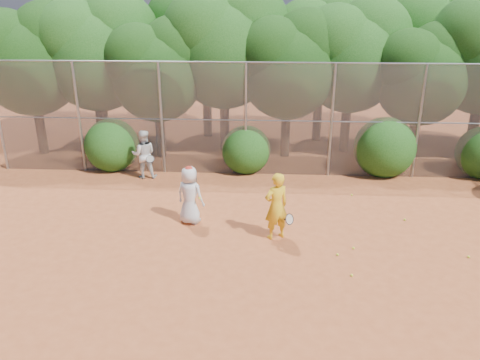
{
  "coord_description": "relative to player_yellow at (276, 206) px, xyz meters",
  "views": [
    {
      "loc": [
        -0.27,
        -10.08,
        6.0
      ],
      "look_at": [
        -1.0,
        2.5,
        1.1
      ],
      "focal_mm": 35.0,
      "sensor_mm": 36.0,
      "label": 1
    }
  ],
  "objects": [
    {
      "name": "tree_5",
      "position": [
        3.02,
        7.92,
        3.13
      ],
      "size": [
        4.51,
        3.92,
        6.17
      ],
      "color": "black",
      "rests_on": "ground"
    },
    {
      "name": "bush_2",
      "position": [
        3.97,
        5.18,
        0.18
      ],
      "size": [
        2.2,
        2.2,
        2.2
      ],
      "primitive_type": "sphere",
      "color": "#174411",
      "rests_on": "ground"
    },
    {
      "name": "tree_12",
      "position": [
        6.53,
        10.13,
        3.59
      ],
      "size": [
        5.02,
        4.37,
        6.88
      ],
      "color": "black",
      "rests_on": "ground"
    },
    {
      "name": "tree_2",
      "position": [
        -4.48,
        6.72,
        2.66
      ],
      "size": [
        3.99,
        3.47,
        5.47
      ],
      "color": "black",
      "rests_on": "ground"
    },
    {
      "name": "ball_0",
      "position": [
        1.99,
        -0.52,
        -0.89
      ],
      "size": [
        0.07,
        0.07,
        0.07
      ],
      "primitive_type": "sphere",
      "color": "#C5D526",
      "rests_on": "ground"
    },
    {
      "name": "tree_6",
      "position": [
        5.52,
        6.92,
        2.55
      ],
      "size": [
        3.86,
        3.36,
        5.29
      ],
      "color": "black",
      "rests_on": "ground"
    },
    {
      "name": "player_yellow",
      "position": [
        0.0,
        0.0,
        0.0
      ],
      "size": [
        0.9,
        0.71,
        1.85
      ],
      "rotation": [
        0.0,
        0.0,
        3.64
      ],
      "color": "gold",
      "rests_on": "ground"
    },
    {
      "name": "tree_10",
      "position": [
        -2.97,
        9.93,
        3.71
      ],
      "size": [
        5.15,
        4.48,
        7.06
      ],
      "color": "black",
      "rests_on": "ground"
    },
    {
      "name": "fence_back",
      "position": [
        -0.15,
        4.88,
        1.13
      ],
      "size": [
        20.05,
        0.09,
        4.03
      ],
      "color": "gray",
      "rests_on": "ground"
    },
    {
      "name": "tree_3",
      "position": [
        -1.97,
        7.73,
        3.47
      ],
      "size": [
        4.89,
        4.26,
        6.7
      ],
      "color": "black",
      "rests_on": "ground"
    },
    {
      "name": "tree_11",
      "position": [
        2.03,
        9.52,
        3.24
      ],
      "size": [
        4.64,
        4.03,
        6.35
      ],
      "color": "black",
      "rests_on": "ground"
    },
    {
      "name": "ball_1",
      "position": [
        3.75,
        1.23,
        -0.89
      ],
      "size": [
        0.07,
        0.07,
        0.07
      ],
      "primitive_type": "sphere",
      "color": "#C5D526",
      "rests_on": "ground"
    },
    {
      "name": "ball_2",
      "position": [
        1.74,
        -1.8,
        -0.89
      ],
      "size": [
        0.07,
        0.07,
        0.07
      ],
      "primitive_type": "sphere",
      "color": "#C5D526",
      "rests_on": "ground"
    },
    {
      "name": "tree_1",
      "position": [
        -6.97,
        7.42,
        3.24
      ],
      "size": [
        4.64,
        4.03,
        6.35
      ],
      "color": "black",
      "rests_on": "ground"
    },
    {
      "name": "bush_1",
      "position": [
        -1.03,
        5.18,
        -0.02
      ],
      "size": [
        1.8,
        1.8,
        1.8
      ],
      "primitive_type": "sphere",
      "color": "#174411",
      "rests_on": "ground"
    },
    {
      "name": "player_teen",
      "position": [
        -2.41,
        0.78,
        -0.07
      ],
      "size": [
        0.96,
        0.8,
        1.71
      ],
      "rotation": [
        0.0,
        0.0,
        2.76
      ],
      "color": "silver",
      "rests_on": "ground"
    },
    {
      "name": "ball_4",
      "position": [
        1.54,
        -0.88,
        -0.89
      ],
      "size": [
        0.07,
        0.07,
        0.07
      ],
      "primitive_type": "sphere",
      "color": "#C5D526",
      "rests_on": "ground"
    },
    {
      "name": "tree_4",
      "position": [
        0.52,
        7.12,
        2.84
      ],
      "size": [
        4.19,
        3.64,
        5.73
      ],
      "color": "black",
      "rests_on": "ground"
    },
    {
      "name": "ball_5",
      "position": [
        2.53,
        2.99,
        -0.89
      ],
      "size": [
        0.07,
        0.07,
        0.07
      ],
      "primitive_type": "sphere",
      "color": "#C5D526",
      "rests_on": "ground"
    },
    {
      "name": "tree_0",
      "position": [
        -9.48,
        6.92,
        3.01
      ],
      "size": [
        4.38,
        3.81,
        6.0
      ],
      "color": "black",
      "rests_on": "ground"
    },
    {
      "name": "tree_9",
      "position": [
        -7.97,
        9.73,
        3.42
      ],
      "size": [
        4.83,
        4.2,
        6.62
      ],
      "color": "black",
      "rests_on": "ground"
    },
    {
      "name": "player_white",
      "position": [
        -4.61,
        4.28,
        -0.05
      ],
      "size": [
        0.95,
        0.82,
        1.74
      ],
      "rotation": [
        0.0,
        0.0,
        3.32
      ],
      "color": "silver",
      "rests_on": "ground"
    },
    {
      "name": "ground",
      "position": [
        -0.03,
        -1.12,
        -0.92
      ],
      "size": [
        80.0,
        80.0,
        0.0
      ],
      "primitive_type": "plane",
      "color": "#9D4923",
      "rests_on": "ground"
    },
    {
      "name": "bush_0",
      "position": [
        -6.03,
        5.18,
        0.08
      ],
      "size": [
        2.0,
        2.0,
        2.0
      ],
      "primitive_type": "sphere",
      "color": "#174411",
      "rests_on": "ground"
    },
    {
      "name": "ball_3",
      "position": [
        4.77,
        -0.8,
        -0.89
      ],
      "size": [
        0.07,
        0.07,
        0.07
      ],
      "primitive_type": "sphere",
      "color": "#C5D526",
      "rests_on": "ground"
    }
  ]
}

